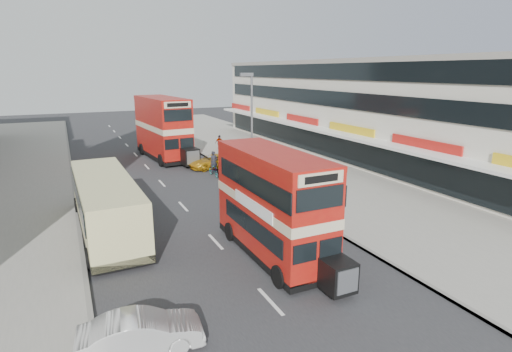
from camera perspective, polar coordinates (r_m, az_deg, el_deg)
ground at (r=14.35m, az=5.93°, el=-20.88°), size 160.00×160.00×0.00m
road_surface at (r=31.66m, az=-13.03°, el=-1.00°), size 12.00×90.00×0.01m
pavement_right at (r=35.98m, az=5.93°, el=1.28°), size 12.00×90.00×0.15m
kerb_left at (r=31.03m, az=-24.09°, el=-2.10°), size 0.20×90.00×0.16m
kerb_right at (r=33.38m, az=-2.78°, el=0.29°), size 0.20×90.00×0.16m
commercial_row at (r=41.42m, az=14.23°, el=9.15°), size 9.90×46.20×9.30m
street_lamp at (r=30.88m, az=-0.73°, el=8.04°), size 1.00×0.20×8.12m
bus_main at (r=18.35m, az=2.39°, el=-3.93°), size 2.40×8.56×4.71m
bus_second at (r=40.14m, az=-12.87°, el=6.60°), size 3.72×10.35×5.66m
coach at (r=22.62m, az=-20.26°, el=-3.53°), size 2.92×10.44×2.75m
car_left_front at (r=13.63m, az=-15.77°, el=-20.40°), size 3.83×1.69×1.22m
car_right_a at (r=28.05m, az=0.16°, el=-1.22°), size 4.78×2.37×1.34m
car_right_b at (r=35.67m, az=-5.99°, el=2.02°), size 4.43×2.29×1.19m
pedestrian_near at (r=30.20m, az=4.83°, el=0.49°), size 0.70×0.55×1.66m
pedestrian_far at (r=42.69m, az=-5.15°, el=4.63°), size 1.01×0.54×1.63m
cyclist at (r=32.93m, az=-5.89°, el=1.12°), size 0.77×1.92×2.06m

